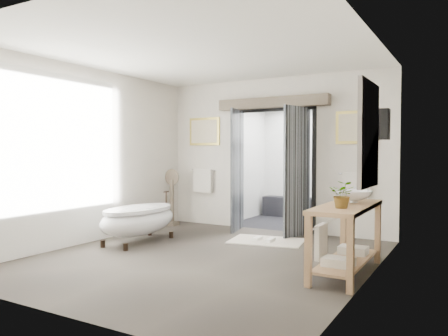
{
  "coord_description": "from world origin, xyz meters",
  "views": [
    {
      "loc": [
        3.32,
        -5.16,
        1.49
      ],
      "look_at": [
        0.0,
        0.6,
        1.25
      ],
      "focal_mm": 35.0,
      "sensor_mm": 36.0,
      "label": 1
    }
  ],
  "objects": [
    {
      "name": "slippers",
      "position": [
        0.29,
        1.44,
        0.04
      ],
      "size": [
        0.33,
        0.25,
        0.05
      ],
      "color": "white",
      "rests_on": "rug"
    },
    {
      "name": "ground_plane",
      "position": [
        0.0,
        0.0,
        0.0
      ],
      "size": [
        5.0,
        5.0,
        0.0
      ],
      "primitive_type": "plane",
      "color": "#4D463C"
    },
    {
      "name": "pedestal_mirror",
      "position": [
        -2.01,
        1.97,
        0.5
      ],
      "size": [
        0.34,
        0.22,
        1.15
      ],
      "color": "brown",
      "rests_on": "ground_plane"
    },
    {
      "name": "plant",
      "position": [
        2.02,
        -0.18,
        1.01
      ],
      "size": [
        0.29,
        0.25,
        0.32
      ],
      "primitive_type": "imported",
      "rotation": [
        0.0,
        0.0,
        -0.01
      ],
      "color": "gray",
      "rests_on": "vanity"
    },
    {
      "name": "soap_bottle_b",
      "position": [
        1.93,
        0.8,
        0.94
      ],
      "size": [
        0.18,
        0.18,
        0.18
      ],
      "primitive_type": "imported",
      "rotation": [
        0.0,
        0.0,
        0.39
      ],
      "color": "gray",
      "rests_on": "vanity"
    },
    {
      "name": "rug",
      "position": [
        0.32,
        1.48,
        0.01
      ],
      "size": [
        1.32,
        0.99,
        0.01
      ],
      "primitive_type": "cube",
      "rotation": [
        0.0,
        0.0,
        0.17
      ],
      "color": "beige",
      "rests_on": "ground_plane"
    },
    {
      "name": "soap_bottle_a",
      "position": [
        1.88,
        0.23,
        0.95
      ],
      "size": [
        0.1,
        0.1,
        0.2
      ],
      "primitive_type": "imported",
      "rotation": [
        0.0,
        0.0,
        0.18
      ],
      "color": "gray",
      "rests_on": "vanity"
    },
    {
      "name": "shower_room",
      "position": [
        0.0,
        3.99,
        0.91
      ],
      "size": [
        2.22,
        2.01,
        2.51
      ],
      "color": "black",
      "rests_on": "ground_plane"
    },
    {
      "name": "room_shell",
      "position": [
        -0.04,
        -0.13,
        1.86
      ],
      "size": [
        4.52,
        5.02,
        2.91
      ],
      "color": "beige",
      "rests_on": "ground_plane"
    },
    {
      "name": "vanity",
      "position": [
        1.95,
        0.16,
        0.51
      ],
      "size": [
        0.57,
        1.6,
        0.85
      ],
      "color": "tan",
      "rests_on": "ground_plane"
    },
    {
      "name": "clawfoot_tub",
      "position": [
        -1.48,
        0.34,
        0.39
      ],
      "size": [
        0.72,
        1.62,
        0.79
      ],
      "color": "black",
      "rests_on": "ground_plane"
    },
    {
      "name": "back_wall_dressing",
      "position": [
        0.0,
        2.32,
        1.56
      ],
      "size": [
        3.82,
        0.79,
        2.52
      ],
      "color": "black",
      "rests_on": "ground_plane"
    },
    {
      "name": "basin",
      "position": [
        2.0,
        0.43,
        0.93
      ],
      "size": [
        0.57,
        0.57,
        0.16
      ],
      "primitive_type": "imported",
      "rotation": [
        0.0,
        0.0,
        0.3
      ],
      "color": "white",
      "rests_on": "vanity"
    }
  ]
}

